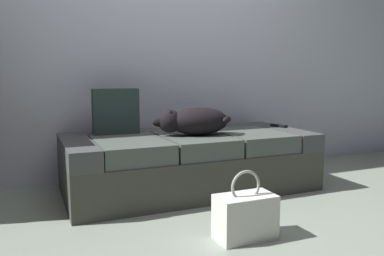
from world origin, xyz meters
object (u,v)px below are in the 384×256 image
couch (189,162)px  dog_dark (194,121)px  tv_remote (279,126)px  throw_pillow (116,111)px  handbag (245,216)px

couch → dog_dark: dog_dark is taller
dog_dark → tv_remote: bearing=8.3°
dog_dark → throw_pillow: size_ratio=1.79×
tv_remote → throw_pillow: size_ratio=0.44×
couch → dog_dark: (0.00, -0.07, 0.32)m
throw_pillow → handbag: 1.36m
couch → tv_remote: 0.88m
throw_pillow → dog_dark: bearing=-30.4°
throw_pillow → handbag: bearing=-70.3°
couch → dog_dark: size_ratio=3.04×
dog_dark → throw_pillow: bearing=149.6°
handbag → dog_dark: bearing=84.8°
tv_remote → handbag: (-0.93, -1.02, -0.32)m
throw_pillow → tv_remote: bearing=-7.5°
dog_dark → handbag: size_ratio=1.61×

